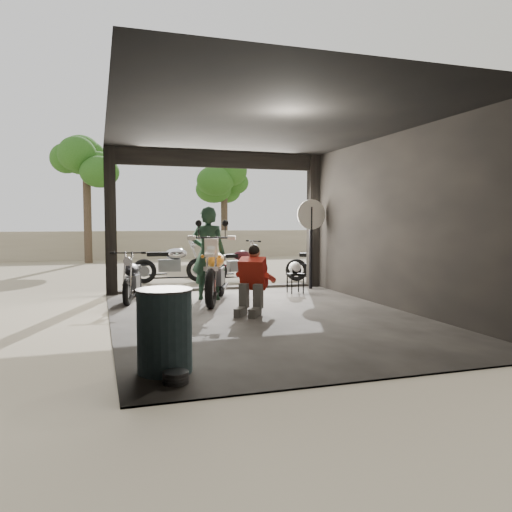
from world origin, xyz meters
TOP-DOWN VIEW (x-y plane):
  - ground at (0.00, 0.00)m, footprint 80.00×80.00m
  - garage at (0.00, 0.55)m, footprint 7.00×7.13m
  - boundary_wall at (0.00, 14.00)m, footprint 18.00×0.30m
  - tree_left at (-3.00, 12.50)m, footprint 2.20×2.20m
  - tree_right at (2.80, 14.00)m, footprint 2.20×2.20m
  - main_bike at (-0.43, 1.77)m, footprint 1.49×2.20m
  - left_bike at (-2.00, 2.44)m, footprint 0.96×1.62m
  - outside_bike_a at (-0.82, 5.27)m, footprint 1.80×0.80m
  - outside_bike_b at (0.95, 5.06)m, footprint 1.73×1.05m
  - outside_bike_c at (3.07, 4.37)m, footprint 1.80×1.21m
  - rider at (-0.52, 2.07)m, footprint 0.82×0.68m
  - mechanic at (-0.17, 0.26)m, footprint 0.94×0.99m
  - stool at (1.51, 2.39)m, footprint 0.33×0.33m
  - helmet at (1.50, 2.38)m, footprint 0.35×0.36m
  - oil_drum at (-2.00, -2.59)m, footprint 0.63×0.63m
  - sign_post at (2.12, 2.92)m, footprint 0.71×0.08m

SIDE VIEW (x-z plane):
  - ground at x=0.00m, z-range 0.00..0.00m
  - stool at x=1.51m, z-range 0.16..0.61m
  - oil_drum at x=-2.00m, z-range 0.00..0.89m
  - left_bike at x=-2.00m, z-range 0.00..1.03m
  - outside_bike_b at x=0.95m, z-range 0.00..1.09m
  - outside_bike_c at x=3.07m, z-range 0.00..1.13m
  - mechanic at x=-0.17m, z-range 0.00..1.16m
  - helmet at x=1.50m, z-range 0.46..0.72m
  - boundary_wall at x=0.00m, z-range 0.00..1.20m
  - outside_bike_a at x=-0.82m, z-range 0.00..1.20m
  - main_bike at x=-0.43m, z-range 0.00..1.36m
  - rider at x=-0.52m, z-range 0.00..1.91m
  - garage at x=0.00m, z-range -0.32..2.88m
  - sign_post at x=2.12m, z-range 0.35..2.47m
  - tree_right at x=2.80m, z-range 1.06..6.06m
  - tree_left at x=-3.00m, z-range 1.19..6.79m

